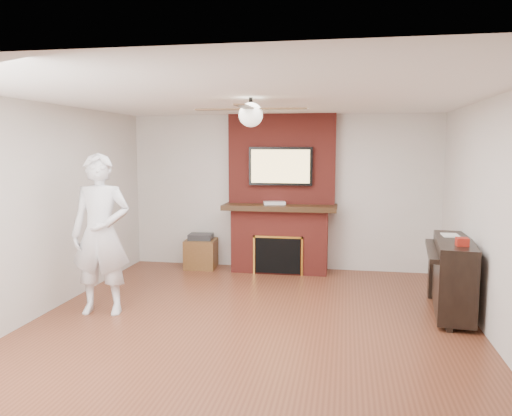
% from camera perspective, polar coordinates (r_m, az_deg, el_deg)
% --- Properties ---
extents(room_shell, '(5.36, 5.86, 2.86)m').
position_cam_1_polar(room_shell, '(5.43, -0.59, -0.73)').
color(room_shell, '#582B1A').
rests_on(room_shell, ground).
extents(fireplace, '(1.78, 0.64, 2.50)m').
position_cam_1_polar(fireplace, '(7.96, 2.83, -0.13)').
color(fireplace, maroon).
rests_on(fireplace, ground).
extents(tv, '(1.00, 0.08, 0.60)m').
position_cam_1_polar(tv, '(7.86, 2.82, 4.79)').
color(tv, black).
rests_on(tv, fireplace).
extents(ceiling_fan, '(1.21, 1.21, 0.31)m').
position_cam_1_polar(ceiling_fan, '(5.39, -0.61, 10.73)').
color(ceiling_fan, black).
rests_on(ceiling_fan, room_shell).
extents(person, '(0.76, 0.57, 1.91)m').
position_cam_1_polar(person, '(6.17, -17.31, -2.88)').
color(person, silver).
rests_on(person, ground).
extents(side_table, '(0.53, 0.53, 0.57)m').
position_cam_1_polar(side_table, '(8.28, -6.31, -5.04)').
color(side_table, brown).
rests_on(side_table, ground).
extents(piano, '(0.65, 1.41, 0.99)m').
position_cam_1_polar(piano, '(6.39, 21.54, -7.06)').
color(piano, black).
rests_on(piano, ground).
extents(cable_box, '(0.37, 0.27, 0.05)m').
position_cam_1_polar(cable_box, '(7.86, 2.11, 0.58)').
color(cable_box, silver).
rests_on(cable_box, fireplace).
extents(candle_orange, '(0.06, 0.06, 0.12)m').
position_cam_1_polar(candle_orange, '(7.93, 1.81, -7.03)').
color(candle_orange, orange).
rests_on(candle_orange, ground).
extents(candle_green, '(0.07, 0.07, 0.09)m').
position_cam_1_polar(candle_green, '(7.96, 2.73, -7.08)').
color(candle_green, '#347830').
rests_on(candle_green, ground).
extents(candle_cream, '(0.07, 0.07, 0.10)m').
position_cam_1_polar(candle_cream, '(7.89, 2.93, -7.19)').
color(candle_cream, beige).
rests_on(candle_cream, ground).
extents(candle_blue, '(0.06, 0.06, 0.07)m').
position_cam_1_polar(candle_blue, '(7.89, 4.71, -7.31)').
color(candle_blue, '#2C6384').
rests_on(candle_blue, ground).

